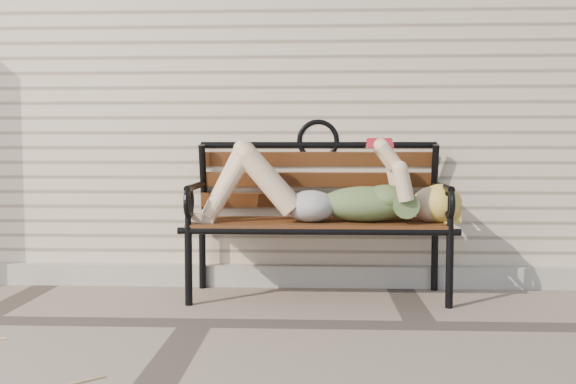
{
  "coord_description": "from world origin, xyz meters",
  "views": [
    {
      "loc": [
        0.66,
        -3.49,
        0.98
      ],
      "look_at": [
        0.49,
        0.46,
        0.7
      ],
      "focal_mm": 40.0,
      "sensor_mm": 36.0,
      "label": 1
    }
  ],
  "objects": [
    {
      "name": "ground",
      "position": [
        0.0,
        0.0,
        0.0
      ],
      "size": [
        80.0,
        80.0,
        0.0
      ],
      "primitive_type": "plane",
      "color": "#78675C",
      "rests_on": "ground"
    },
    {
      "name": "house_wall",
      "position": [
        0.0,
        3.0,
        1.5
      ],
      "size": [
        8.0,
        4.0,
        3.0
      ],
      "primitive_type": "cube",
      "color": "beige",
      "rests_on": "ground"
    },
    {
      "name": "foundation_strip",
      "position": [
        0.0,
        0.97,
        0.07
      ],
      "size": [
        8.0,
        0.1,
        0.15
      ],
      "primitive_type": "cube",
      "color": "#ACA69B",
      "rests_on": "ground"
    },
    {
      "name": "garden_bench",
      "position": [
        0.68,
        0.76,
        0.66
      ],
      "size": [
        1.82,
        0.72,
        1.18
      ],
      "color": "black",
      "rests_on": "ground"
    },
    {
      "name": "reading_woman",
      "position": [
        0.69,
        0.61,
        0.7
      ],
      "size": [
        1.71,
        0.39,
        0.54
      ],
      "color": "#0B3E4E",
      "rests_on": "ground"
    }
  ]
}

